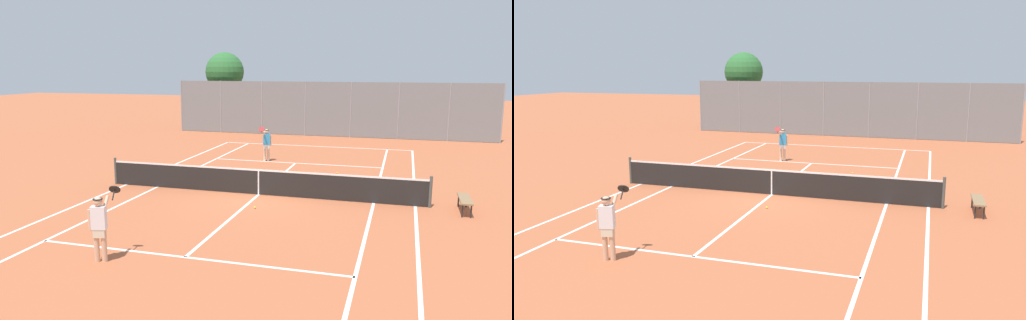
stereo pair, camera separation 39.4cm
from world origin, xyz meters
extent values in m
plane|color=#B25B38|center=(0.00, 0.00, 0.00)|extent=(120.00, 120.00, 0.00)
cube|color=white|center=(0.00, 11.90, 0.00)|extent=(11.00, 0.10, 0.01)
cube|color=white|center=(-5.50, 0.00, 0.00)|extent=(0.10, 23.80, 0.01)
cube|color=white|center=(5.50, 0.00, 0.00)|extent=(0.10, 23.80, 0.01)
cube|color=white|center=(-4.13, 0.00, 0.00)|extent=(0.10, 23.80, 0.01)
cube|color=white|center=(4.13, 0.00, 0.00)|extent=(0.10, 23.80, 0.01)
cube|color=white|center=(0.00, -6.40, 0.00)|extent=(8.26, 0.10, 0.01)
cube|color=white|center=(0.00, 6.40, 0.00)|extent=(8.26, 0.10, 0.01)
cube|color=white|center=(0.00, 0.00, 0.00)|extent=(0.10, 12.80, 0.01)
cylinder|color=#474C47|center=(-5.95, 0.00, 0.53)|extent=(0.10, 0.10, 1.07)
cylinder|color=#474C47|center=(5.95, 0.00, 0.53)|extent=(0.10, 0.10, 1.07)
cube|color=black|center=(0.00, 0.00, 0.46)|extent=(11.90, 0.02, 0.89)
cube|color=white|center=(0.00, 0.00, 0.92)|extent=(11.90, 0.03, 0.06)
cube|color=white|center=(0.00, 0.00, 0.44)|extent=(0.05, 0.03, 0.89)
cylinder|color=#D8A884|center=(-1.91, -7.25, 0.41)|extent=(0.13, 0.13, 0.82)
cylinder|color=#D8A884|center=(-1.74, -7.20, 0.41)|extent=(0.13, 0.13, 0.82)
cube|color=beige|center=(-1.82, -7.23, 0.74)|extent=(0.32, 0.25, 0.24)
cube|color=white|center=(-1.82, -7.23, 1.10)|extent=(0.38, 0.29, 0.56)
sphere|color=#D8A884|center=(-1.82, -7.23, 1.49)|extent=(0.22, 0.22, 0.22)
cylinder|color=black|center=(-1.82, -7.23, 1.56)|extent=(0.23, 0.23, 0.02)
cylinder|color=#D8A884|center=(-2.03, -7.29, 1.04)|extent=(0.08, 0.08, 0.52)
cylinder|color=#D8A884|center=(-1.74, -7.06, 1.39)|extent=(0.21, 0.46, 0.35)
cylinder|color=black|center=(-1.69, -6.77, 1.55)|extent=(0.10, 0.25, 0.22)
cylinder|color=black|center=(-1.72, -6.66, 1.66)|extent=(0.32, 0.27, 0.23)
cylinder|color=beige|center=(-1.42, 6.56, 0.41)|extent=(0.13, 0.13, 0.82)
cylinder|color=beige|center=(-1.60, 6.51, 0.41)|extent=(0.13, 0.13, 0.82)
cube|color=white|center=(-1.51, 6.54, 0.74)|extent=(0.32, 0.25, 0.24)
cube|color=#3399D8|center=(-1.51, 6.54, 1.10)|extent=(0.38, 0.29, 0.56)
sphere|color=beige|center=(-1.51, 6.54, 1.49)|extent=(0.22, 0.22, 0.22)
cylinder|color=black|center=(-1.51, 6.54, 1.56)|extent=(0.23, 0.23, 0.02)
cylinder|color=beige|center=(-1.30, 6.60, 1.04)|extent=(0.08, 0.08, 0.52)
cylinder|color=beige|center=(-1.59, 6.36, 1.39)|extent=(0.21, 0.46, 0.35)
cylinder|color=maroon|center=(-1.64, 6.08, 1.55)|extent=(0.10, 0.25, 0.22)
cylinder|color=maroon|center=(-1.60, 5.96, 1.66)|extent=(0.33, 0.27, 0.23)
sphere|color=#D1DB33|center=(0.40, -1.77, 0.03)|extent=(0.07, 0.07, 0.07)
sphere|color=#D1DB33|center=(2.27, 4.55, 0.03)|extent=(0.07, 0.07, 0.07)
cube|color=olive|center=(7.00, -0.23, 0.44)|extent=(0.36, 1.50, 0.05)
cylinder|color=#262626|center=(6.87, -0.87, 0.21)|extent=(0.05, 0.05, 0.41)
cylinder|color=#262626|center=(6.87, 0.41, 0.21)|extent=(0.05, 0.05, 0.41)
cylinder|color=#262626|center=(7.13, -0.87, 0.21)|extent=(0.05, 0.05, 0.41)
cylinder|color=#262626|center=(7.13, 0.41, 0.21)|extent=(0.05, 0.05, 0.41)
cylinder|color=gray|center=(-10.70, 16.39, 1.84)|extent=(0.08, 0.08, 3.67)
cylinder|color=gray|center=(-7.64, 16.39, 1.84)|extent=(0.08, 0.08, 3.67)
cylinder|color=gray|center=(-4.59, 16.39, 1.84)|extent=(0.08, 0.08, 3.67)
cylinder|color=gray|center=(-1.53, 16.39, 1.84)|extent=(0.08, 0.08, 3.67)
cylinder|color=gray|center=(1.53, 16.39, 1.84)|extent=(0.08, 0.08, 3.67)
cylinder|color=gray|center=(4.59, 16.39, 1.84)|extent=(0.08, 0.08, 3.67)
cylinder|color=gray|center=(7.64, 16.39, 1.84)|extent=(0.08, 0.08, 3.67)
cylinder|color=gray|center=(10.70, 16.39, 1.84)|extent=(0.08, 0.08, 3.67)
cube|color=slate|center=(0.00, 16.39, 1.84)|extent=(21.40, 0.02, 3.63)
cylinder|color=brown|center=(-8.07, 18.44, 1.63)|extent=(0.24, 0.24, 3.26)
sphere|color=#2D6B33|center=(-8.07, 18.44, 4.27)|extent=(2.89, 2.89, 2.89)
sphere|color=#2D6B33|center=(-8.07, 18.13, 3.91)|extent=(1.70, 1.70, 1.70)
camera|label=1|loc=(5.01, -17.04, 4.61)|focal=35.00mm
camera|label=2|loc=(5.39, -16.92, 4.61)|focal=35.00mm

